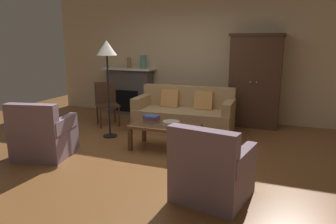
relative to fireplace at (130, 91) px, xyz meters
name	(u,v)px	position (x,y,z in m)	size (l,w,h in m)	color
ground_plane	(149,150)	(1.55, -2.30, -0.57)	(9.60, 9.60, 0.00)	brown
back_wall	(195,57)	(1.55, 0.25, 0.83)	(7.20, 0.10, 2.80)	beige
fireplace	(130,91)	(0.00, 0.00, 0.00)	(1.26, 0.48, 1.12)	#4C4947
armoire	(255,81)	(2.95, -0.08, 0.38)	(1.06, 0.57, 1.90)	#472D1E
couch	(184,115)	(1.72, -0.97, -0.25)	(1.95, 0.93, 0.86)	tan
coffee_table	(165,128)	(1.78, -2.15, -0.20)	(1.10, 0.60, 0.42)	brown
fruit_bowl	(171,123)	(1.90, -2.18, -0.11)	(0.28, 0.28, 0.08)	beige
book_stack	(152,119)	(1.51, -2.09, -0.09)	(0.25, 0.18, 0.12)	gray
mantel_vase_bronze	(129,63)	(0.00, -0.02, 0.68)	(0.10, 0.10, 0.25)	olive
mantel_vase_jade	(143,62)	(0.38, -0.02, 0.70)	(0.15, 0.15, 0.30)	slate
armchair_near_left	(43,137)	(0.17, -3.15, -0.25)	(0.92, 0.92, 0.88)	gray
armchair_near_right	(211,172)	(2.89, -3.51, -0.25)	(0.89, 0.89, 0.88)	gray
side_chair_wooden	(107,101)	(0.02, -1.11, -0.06)	(0.62, 0.62, 0.90)	#472D1E
floor_lamp	(107,54)	(0.56, -1.87, 0.96)	(0.36, 0.36, 1.76)	black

